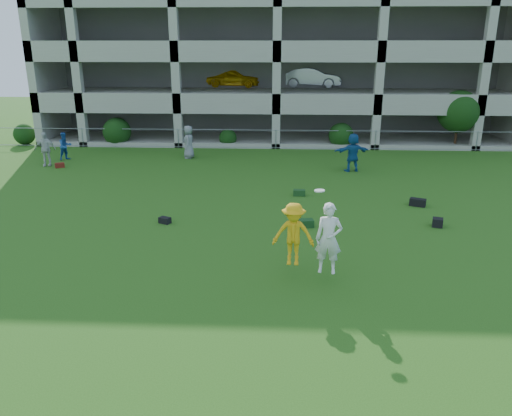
# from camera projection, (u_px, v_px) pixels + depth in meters

# --- Properties ---
(ground) EXTENTS (100.00, 100.00, 0.00)m
(ground) POSITION_uv_depth(u_px,v_px,m) (265.00, 298.00, 12.47)
(ground) COLOR #235114
(ground) RESTS_ON ground
(bystander_a) EXTENTS (0.91, 0.93, 1.52)m
(bystander_a) POSITION_uv_depth(u_px,v_px,m) (65.00, 146.00, 27.42)
(bystander_a) COLOR #21519A
(bystander_a) RESTS_ON ground
(bystander_b) EXTENTS (1.11, 0.63, 1.78)m
(bystander_b) POSITION_uv_depth(u_px,v_px,m) (45.00, 149.00, 25.97)
(bystander_b) COLOR silver
(bystander_b) RESTS_ON ground
(bystander_c) EXTENTS (0.68, 0.95, 1.82)m
(bystander_c) POSITION_uv_depth(u_px,v_px,m) (189.00, 142.00, 27.77)
(bystander_c) COLOR gray
(bystander_c) RESTS_ON ground
(bystander_d) EXTENTS (1.86, 0.95, 1.91)m
(bystander_d) POSITION_uv_depth(u_px,v_px,m) (353.00, 152.00, 24.84)
(bystander_d) COLOR #205696
(bystander_d) RESTS_ON ground
(bag_black_b) EXTENTS (0.47, 0.39, 0.22)m
(bag_black_b) POSITION_uv_depth(u_px,v_px,m) (165.00, 220.00, 17.73)
(bag_black_b) COLOR black
(bag_black_b) RESTS_ON ground
(bag_green_c) EXTENTS (0.55, 0.43, 0.26)m
(bag_green_c) POSITION_uv_depth(u_px,v_px,m) (306.00, 223.00, 17.38)
(bag_green_c) COLOR #163D17
(bag_green_c) RESTS_ON ground
(crate_d) EXTENTS (0.44, 0.44, 0.30)m
(crate_d) POSITION_uv_depth(u_px,v_px,m) (438.00, 222.00, 17.39)
(crate_d) COLOR black
(crate_d) RESTS_ON ground
(bag_black_e) EXTENTS (0.67, 0.52, 0.30)m
(bag_black_e) POSITION_uv_depth(u_px,v_px,m) (418.00, 202.00, 19.62)
(bag_black_e) COLOR black
(bag_black_e) RESTS_ON ground
(bag_red_f) EXTENTS (0.53, 0.47, 0.24)m
(bag_red_f) POSITION_uv_depth(u_px,v_px,m) (60.00, 165.00, 25.83)
(bag_red_f) COLOR #59100F
(bag_red_f) RESTS_ON ground
(bag_green_g) EXTENTS (0.50, 0.31, 0.25)m
(bag_green_g) POSITION_uv_depth(u_px,v_px,m) (299.00, 193.00, 21.01)
(bag_green_g) COLOR #163C19
(bag_green_g) RESTS_ON ground
(frisbee_contest) EXTENTS (1.89, 0.90, 2.26)m
(frisbee_contest) POSITION_uv_depth(u_px,v_px,m) (305.00, 236.00, 13.28)
(frisbee_contest) COLOR #F5AF15
(frisbee_contest) RESTS_ON ground
(parking_garage) EXTENTS (30.00, 14.00, 12.00)m
(parking_garage) POSITION_uv_depth(u_px,v_px,m) (278.00, 46.00, 36.91)
(parking_garage) COLOR #9E998C
(parking_garage) RESTS_ON ground
(fence) EXTENTS (36.06, 0.06, 1.20)m
(fence) POSITION_uv_depth(u_px,v_px,m) (276.00, 139.00, 30.32)
(fence) COLOR gray
(fence) RESTS_ON ground
(shrub_row) EXTENTS (34.38, 2.52, 3.50)m
(shrub_row) POSITION_uv_depth(u_px,v_px,m) (351.00, 123.00, 30.48)
(shrub_row) COLOR #163D11
(shrub_row) RESTS_ON ground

